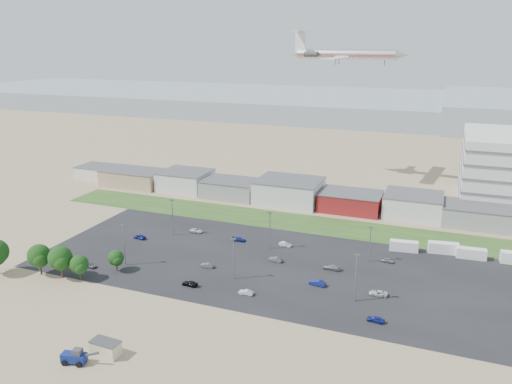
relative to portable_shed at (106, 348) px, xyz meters
The scene contains 35 objects.
ground 29.14m from the portable_shed, 70.21° to the left, with size 700.00×700.00×0.00m, color #92805D.
parking_lot 49.68m from the portable_shed, 72.59° to the left, with size 120.00×50.00×0.01m, color black.
grass_strip 80.01m from the portable_shed, 82.92° to the left, with size 160.00×16.00×0.02m, color #284A1C.
hills_backdrop 346.01m from the portable_shed, 81.72° to the left, with size 700.00×200.00×9.00m, color gray, non-canonical shape.
building_row 98.68m from the portable_shed, 94.15° to the left, with size 170.00×20.00×8.00m, color silver, non-canonical shape.
portable_shed is the anchor object (origin of this frame).
telehandler 5.49m from the portable_shed, 131.59° to the right, with size 7.03×2.34×2.93m, color navy, non-canonical shape.
box_trailer_a 82.23m from the portable_shed, 56.03° to the left, with size 7.46×2.33×2.80m, color silver, non-canonical shape.
box_trailer_b 90.02m from the portable_shed, 51.54° to the left, with size 7.84×2.45×2.94m, color silver, non-canonical shape.
box_trailer_c 93.68m from the portable_shed, 47.82° to the left, with size 7.39×2.31×2.77m, color silver, non-canonical shape.
tree_left 41.49m from the portable_shed, 148.70° to the left, with size 5.88×5.88×8.82m, color black, non-canonical shape.
tree_mid 36.64m from the portable_shed, 143.21° to the left, with size 6.08×6.08×9.12m, color black, non-canonical shape.
tree_right 33.29m from the portable_shed, 137.21° to the left, with size 4.74×4.74×7.11m, color black, non-canonical shape.
tree_near 35.49m from the portable_shed, 122.95° to the left, with size 4.13×4.13×6.20m, color black, non-canonical shape.
lightpole_front_l 38.81m from the portable_shed, 119.99° to the left, with size 1.27×0.53×10.81m, color slate, non-canonical shape.
lightpole_front_m 37.62m from the portable_shed, 75.22° to the left, with size 1.22×0.51×10.35m, color slate, non-canonical shape.
lightpole_front_r 52.73m from the portable_shed, 42.95° to the left, with size 1.30×0.54×11.01m, color slate, non-canonical shape.
lightpole_back_l 58.87m from the portable_shed, 108.20° to the left, with size 1.29×0.54×10.99m, color slate, non-canonical shape.
lightpole_back_m 57.76m from the portable_shed, 78.54° to the left, with size 1.25×0.52×10.59m, color slate, non-canonical shape.
lightpole_back_r 69.25m from the portable_shed, 56.48° to the left, with size 1.13×0.47×9.58m, color slate, non-canonical shape.
airliner 143.11m from the portable_shed, 83.84° to the left, with size 47.72×32.54×14.10m, color silver, non-canonical shape.
parked_car_0 58.89m from the portable_shed, 43.13° to the left, with size 1.90×4.12×1.15m, color silver.
parked_car_1 49.51m from the portable_shed, 54.02° to the left, with size 1.38×3.96×1.31m, color navy.
parked_car_2 52.64m from the portable_shed, 33.21° to the left, with size 1.43×3.56×1.21m, color navy.
parked_car_3 29.29m from the portable_shed, 87.32° to the left, with size 1.59×3.91×1.14m, color black.
parked_car_4 39.59m from the portable_shed, 88.97° to the left, with size 1.21×3.48×1.15m, color #595B5E.
parked_car_5 56.13m from the portable_shed, 117.54° to the left, with size 1.52×3.78×1.29m, color navy.
parked_car_6 58.52m from the portable_shed, 88.60° to the left, with size 1.60×3.93×1.14m, color navy.
parked_car_7 51.52m from the portable_shed, 72.35° to the left, with size 1.28×3.66×1.21m, color #595B5E.
parked_car_8 72.86m from the portable_shed, 54.06° to the left, with size 1.34×3.34×1.14m, color #A5A5AA.
parked_car_9 61.55m from the portable_shed, 102.30° to the left, with size 1.83×3.97×1.10m, color silver.
parked_car_10 39.65m from the portable_shed, 132.80° to the left, with size 1.62×3.98×1.15m, color #595B5E.
parked_car_11 61.47m from the portable_shed, 75.94° to the left, with size 1.25×3.59×1.18m, color silver.
parked_car_12 58.04m from the portable_shed, 58.68° to the left, with size 1.74×4.28×1.24m, color #A5A5AA.
parked_car_13 33.64m from the portable_shed, 63.17° to the left, with size 1.17×3.35×1.10m, color silver.
Camera 1 is at (43.57, -90.59, 54.28)m, focal length 35.00 mm.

